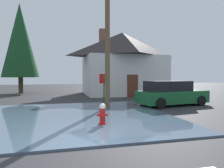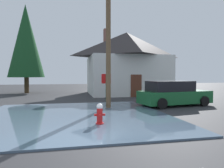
{
  "view_description": "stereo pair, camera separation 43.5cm",
  "coord_description": "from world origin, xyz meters",
  "px_view_note": "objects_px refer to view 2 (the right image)",
  "views": [
    {
      "loc": [
        -0.91,
        -6.05,
        1.96
      ],
      "look_at": [
        1.8,
        4.49,
        1.49
      ],
      "focal_mm": 33.75,
      "sensor_mm": 36.0,
      "label": 1
    },
    {
      "loc": [
        -0.49,
        -6.15,
        1.96
      ],
      "look_at": [
        1.8,
        4.49,
        1.49
      ],
      "focal_mm": 33.75,
      "sensor_mm": 36.0,
      "label": 2
    }
  ],
  "objects_px": {
    "parked_car": "(173,94)",
    "pine_tree_tall_left": "(26,41)",
    "stop_sign_far": "(106,82)",
    "utility_pole": "(108,34)",
    "fire_hydrant": "(100,115)",
    "house": "(127,62)"
  },
  "relations": [
    {
      "from": "utility_pole",
      "to": "pine_tree_tall_left",
      "type": "distance_m",
      "value": 14.07
    },
    {
      "from": "stop_sign_far",
      "to": "pine_tree_tall_left",
      "type": "bearing_deg",
      "value": 125.26
    },
    {
      "from": "pine_tree_tall_left",
      "to": "house",
      "type": "bearing_deg",
      "value": -17.79
    },
    {
      "from": "fire_hydrant",
      "to": "pine_tree_tall_left",
      "type": "bearing_deg",
      "value": 108.75
    },
    {
      "from": "parked_car",
      "to": "utility_pole",
      "type": "bearing_deg",
      "value": -176.48
    },
    {
      "from": "stop_sign_far",
      "to": "fire_hydrant",
      "type": "bearing_deg",
      "value": -102.76
    },
    {
      "from": "stop_sign_far",
      "to": "house",
      "type": "relative_size",
      "value": 0.25
    },
    {
      "from": "fire_hydrant",
      "to": "pine_tree_tall_left",
      "type": "relative_size",
      "value": 0.09
    },
    {
      "from": "house",
      "to": "parked_car",
      "type": "relative_size",
      "value": 1.72
    },
    {
      "from": "utility_pole",
      "to": "house",
      "type": "xyz_separation_m",
      "value": [
        3.69,
        9.02,
        -1.04
      ]
    },
    {
      "from": "utility_pole",
      "to": "pine_tree_tall_left",
      "type": "xyz_separation_m",
      "value": [
        -6.65,
        12.34,
        1.3
      ]
    },
    {
      "from": "stop_sign_far",
      "to": "parked_car",
      "type": "xyz_separation_m",
      "value": [
        3.94,
        -2.21,
        -0.7
      ]
    },
    {
      "from": "utility_pole",
      "to": "stop_sign_far",
      "type": "relative_size",
      "value": 4.04
    },
    {
      "from": "fire_hydrant",
      "to": "stop_sign_far",
      "type": "distance_m",
      "value": 6.66
    },
    {
      "from": "stop_sign_far",
      "to": "pine_tree_tall_left",
      "type": "height_order",
      "value": "pine_tree_tall_left"
    },
    {
      "from": "parked_car",
      "to": "pine_tree_tall_left",
      "type": "height_order",
      "value": "pine_tree_tall_left"
    },
    {
      "from": "house",
      "to": "pine_tree_tall_left",
      "type": "relative_size",
      "value": 0.86
    },
    {
      "from": "fire_hydrant",
      "to": "utility_pole",
      "type": "relative_size",
      "value": 0.1
    },
    {
      "from": "utility_pole",
      "to": "parked_car",
      "type": "height_order",
      "value": "utility_pole"
    },
    {
      "from": "fire_hydrant",
      "to": "house",
      "type": "height_order",
      "value": "house"
    },
    {
      "from": "fire_hydrant",
      "to": "house",
      "type": "bearing_deg",
      "value": 69.63
    },
    {
      "from": "stop_sign_far",
      "to": "pine_tree_tall_left",
      "type": "distance_m",
      "value": 12.78
    }
  ]
}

